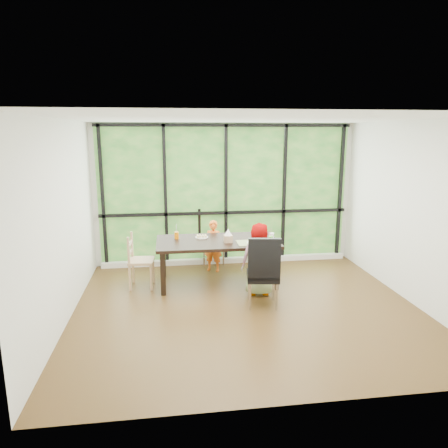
{
  "coord_description": "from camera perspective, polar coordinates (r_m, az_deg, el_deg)",
  "views": [
    {
      "loc": [
        -1.09,
        -5.55,
        2.52
      ],
      "look_at": [
        -0.2,
        0.97,
        1.05
      ],
      "focal_mm": 32.97,
      "sensor_mm": 36.0,
      "label": 1
    }
  ],
  "objects": [
    {
      "name": "ground",
      "position": [
        6.19,
        3.15,
        -11.45
      ],
      "size": [
        5.0,
        5.0,
        0.0
      ],
      "primitive_type": "plane",
      "color": "black",
      "rests_on": "ground"
    },
    {
      "name": "back_wall",
      "position": [
        7.96,
        0.21,
        4.13
      ],
      "size": [
        5.0,
        0.0,
        5.0
      ],
      "primitive_type": "plane",
      "rotation": [
        1.57,
        0.0,
        0.0
      ],
      "color": "silver",
      "rests_on": "ground"
    },
    {
      "name": "foliage_backdrop",
      "position": [
        7.94,
        0.23,
        4.11
      ],
      "size": [
        4.8,
        0.02,
        2.65
      ],
      "primitive_type": "cube",
      "color": "#1C4B1D",
      "rests_on": "back_wall"
    },
    {
      "name": "window_mullions",
      "position": [
        7.9,
        0.27,
        4.07
      ],
      "size": [
        4.8,
        0.06,
        2.65
      ],
      "primitive_type": null,
      "color": "black",
      "rests_on": "back_wall"
    },
    {
      "name": "window_sill",
      "position": [
        8.16,
        0.3,
        -5.04
      ],
      "size": [
        4.8,
        0.12,
        0.1
      ],
      "primitive_type": "cube",
      "color": "silver",
      "rests_on": "ground"
    },
    {
      "name": "dining_table",
      "position": [
        7.01,
        -0.92,
        -5.24
      ],
      "size": [
        2.08,
        1.16,
        0.75
      ],
      "primitive_type": "cube",
      "rotation": [
        0.0,
        0.0,
        0.05
      ],
      "color": "black",
      "rests_on": "ground"
    },
    {
      "name": "chair_window_leather",
      "position": [
        7.93,
        -1.74,
        -1.88
      ],
      "size": [
        0.51,
        0.51,
        1.08
      ],
      "primitive_type": "cube",
      "rotation": [
        0.0,
        0.0,
        0.11
      ],
      "color": "black",
      "rests_on": "ground"
    },
    {
      "name": "chair_interior_leather",
      "position": [
        6.08,
        5.4,
        -6.47
      ],
      "size": [
        0.52,
        0.52,
        1.08
      ],
      "primitive_type": "cube",
      "rotation": [
        0.0,
        0.0,
        2.99
      ],
      "color": "black",
      "rests_on": "ground"
    },
    {
      "name": "chair_end_beech",
      "position": [
        6.94,
        -11.39,
        -5.01
      ],
      "size": [
        0.43,
        0.45,
        0.9
      ],
      "primitive_type": "cube",
      "rotation": [
        0.0,
        0.0,
        1.5
      ],
      "color": "#A07958",
      "rests_on": "ground"
    },
    {
      "name": "child_toddler",
      "position": [
        7.58,
        -1.5,
        -3.06
      ],
      "size": [
        0.41,
        0.35,
        0.95
      ],
      "primitive_type": "imported",
      "rotation": [
        0.0,
        0.0,
        -0.42
      ],
      "color": "orange",
      "rests_on": "ground"
    },
    {
      "name": "child_older",
      "position": [
        6.49,
        4.97,
        -4.89
      ],
      "size": [
        0.6,
        0.42,
        1.15
      ],
      "primitive_type": "imported",
      "rotation": [
        0.0,
        0.0,
        3.04
      ],
      "color": "slate",
      "rests_on": "ground"
    },
    {
      "name": "placemat",
      "position": [
        6.76,
        4.0,
        -2.6
      ],
      "size": [
        0.51,
        0.37,
        0.01
      ],
      "primitive_type": "cube",
      "color": "tan",
      "rests_on": "dining_table"
    },
    {
      "name": "plate_far",
      "position": [
        7.08,
        -3.11,
        -1.86
      ],
      "size": [
        0.22,
        0.22,
        0.01
      ],
      "primitive_type": "cylinder",
      "color": "white",
      "rests_on": "dining_table"
    },
    {
      "name": "plate_near",
      "position": [
        6.76,
        4.05,
        -2.57
      ],
      "size": [
        0.21,
        0.21,
        0.01
      ],
      "primitive_type": "cylinder",
      "color": "white",
      "rests_on": "dining_table"
    },
    {
      "name": "orange_cup",
      "position": [
        7.03,
        -6.59,
        -1.58
      ],
      "size": [
        0.08,
        0.08,
        0.12
      ],
      "primitive_type": "cylinder",
      "color": "orange",
      "rests_on": "dining_table"
    },
    {
      "name": "green_cup",
      "position": [
        6.78,
        6.49,
        -2.14
      ],
      "size": [
        0.07,
        0.07,
        0.11
      ],
      "primitive_type": "cylinder",
      "color": "green",
      "rests_on": "dining_table"
    },
    {
      "name": "white_mug",
      "position": [
        7.12,
        6.64,
        -1.56
      ],
      "size": [
        0.08,
        0.08,
        0.08
      ],
      "primitive_type": "cylinder",
      "color": "white",
      "rests_on": "dining_table"
    },
    {
      "name": "tissue_box",
      "position": [
        6.78,
        0.58,
        -2.04
      ],
      "size": [
        0.14,
        0.14,
        0.12
      ],
      "primitive_type": "cube",
      "color": "tan",
      "rests_on": "dining_table"
    },
    {
      "name": "crepe_rolls_far",
      "position": [
        7.07,
        -3.11,
        -1.66
      ],
      "size": [
        0.2,
        0.12,
        0.04
      ],
      "primitive_type": null,
      "color": "tan",
      "rests_on": "plate_far"
    },
    {
      "name": "crepe_rolls_near",
      "position": [
        6.75,
        4.05,
        -2.37
      ],
      "size": [
        0.1,
        0.12,
        0.04
      ],
      "primitive_type": null,
      "color": "tan",
      "rests_on": "plate_near"
    },
    {
      "name": "straw_white",
      "position": [
        7.01,
        -6.61,
        -0.78
      ],
      "size": [
        0.01,
        0.04,
        0.2
      ],
      "primitive_type": "cylinder",
      "rotation": [
        0.14,
        0.0,
        0.0
      ],
      "color": "white",
      "rests_on": "orange_cup"
    },
    {
      "name": "straw_pink",
      "position": [
        6.75,
        6.51,
        -1.36
      ],
      "size": [
        0.01,
        0.04,
        0.2
      ],
      "primitive_type": "cylinder",
      "rotation": [
        0.14,
        0.0,
        0.0
      ],
      "color": "pink",
      "rests_on": "green_cup"
    },
    {
      "name": "tissue",
      "position": [
        6.75,
        0.58,
        -1.11
      ],
      "size": [
        0.12,
        0.12,
        0.11
      ],
      "primitive_type": "cone",
      "color": "white",
      "rests_on": "tissue_box"
    }
  ]
}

